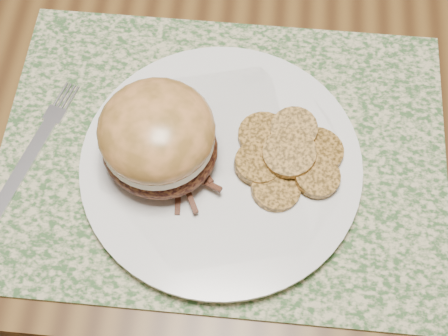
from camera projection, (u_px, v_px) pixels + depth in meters
The scene contains 6 objects.
ground at pixel (133, 198), 1.43m from camera, with size 3.50×3.50×0.00m, color brown.
placemat at pixel (222, 153), 0.63m from camera, with size 0.45×0.33×0.00m, color #385D2F.
dinner_plate at pixel (221, 165), 0.61m from camera, with size 0.26×0.26×0.02m, color white.
pork_sandwich at pixel (158, 138), 0.57m from camera, with size 0.14×0.14×0.08m.
roasted_potatoes at pixel (288, 155), 0.60m from camera, with size 0.13×0.12×0.03m.
fork at pixel (35, 148), 0.63m from camera, with size 0.06×0.16×0.00m.
Camera 1 is at (0.26, -0.54, 1.31)m, focal length 50.00 mm.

